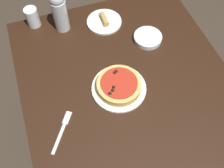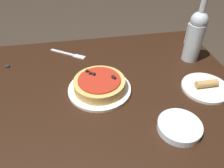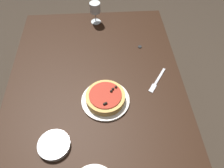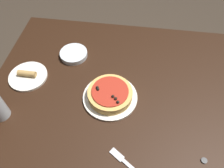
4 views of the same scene
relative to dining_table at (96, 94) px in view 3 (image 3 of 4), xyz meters
The scene contains 8 objects.
ground_plane 0.66m from the dining_table, ahead, with size 14.00×14.00×0.00m, color #382D23.
dining_table is the anchor object (origin of this frame).
dinner_plate 0.15m from the dining_table, 26.15° to the left, with size 0.26×0.26×0.01m.
pizza 0.16m from the dining_table, 26.22° to the left, with size 0.21×0.21×0.06m.
wine_glass 0.62m from the dining_table, behind, with size 0.07×0.07×0.15m.
side_bowl 0.41m from the dining_table, 29.88° to the right, with size 0.15×0.15×0.03m.
fork 0.36m from the dining_table, 91.09° to the left, with size 0.18×0.13×0.00m.
bottle_cap 0.43m from the dining_table, 135.62° to the left, with size 0.02×0.02×0.01m.
Camera 3 is at (0.75, 0.04, 1.71)m, focal length 35.00 mm.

